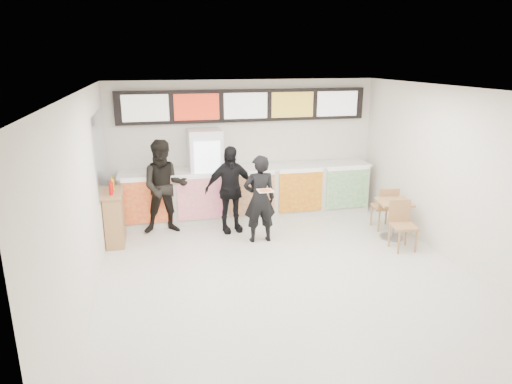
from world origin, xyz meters
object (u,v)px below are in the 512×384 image
object	(u,v)px
cafe_table	(393,213)
condiment_ledge	(115,217)
customer_main	(260,199)
drinks_fridge	(206,176)
service_counter	(249,192)
customer_left	(165,187)
customer_mid	(230,189)

from	to	relation	value
cafe_table	condiment_ledge	size ratio (longest dim) A/B	1.32
customer_main	cafe_table	size ratio (longest dim) A/B	1.07
customer_main	condiment_ledge	size ratio (longest dim) A/B	1.40
drinks_fridge	cafe_table	size ratio (longest dim) A/B	1.24
service_counter	customer_left	distance (m)	1.96
drinks_fridge	cafe_table	bearing A→B (deg)	-29.13
customer_mid	customer_left	bearing A→B (deg)	159.77
service_counter	customer_left	world-z (taller)	customer_left
cafe_table	condiment_ledge	xyz separation A→B (m)	(-5.32, 1.01, -0.01)
drinks_fridge	condiment_ledge	bearing A→B (deg)	-154.47
cafe_table	customer_left	bearing A→B (deg)	171.93
customer_left	customer_mid	size ratio (longest dim) A/B	1.07
service_counter	customer_mid	world-z (taller)	customer_mid
customer_left	customer_mid	bearing A→B (deg)	-9.96
condiment_ledge	customer_mid	bearing A→B (deg)	2.50
service_counter	cafe_table	xyz separation A→B (m)	(2.50, -1.90, -0.04)
customer_main	cafe_table	distance (m)	2.65
service_counter	drinks_fridge	xyz separation A→B (m)	(-0.93, 0.02, 0.43)
cafe_table	condiment_ledge	distance (m)	5.42
customer_main	condiment_ledge	bearing A→B (deg)	-11.79
customer_mid	condiment_ledge	world-z (taller)	customer_mid
service_counter	drinks_fridge	bearing A→B (deg)	179.01
customer_mid	cafe_table	world-z (taller)	customer_mid
drinks_fridge	customer_mid	xyz separation A→B (m)	(0.38, -0.80, -0.11)
drinks_fridge	condiment_ledge	distance (m)	2.14
customer_main	customer_mid	distance (m)	0.80
customer_left	customer_mid	xyz separation A→B (m)	(1.28, -0.24, -0.07)
customer_main	condiment_ledge	xyz separation A→B (m)	(-2.73, 0.56, -0.33)
customer_left	customer_mid	distance (m)	1.31
cafe_table	drinks_fridge	bearing A→B (deg)	160.15
customer_main	service_counter	bearing A→B (deg)	-93.89
customer_left	condiment_ledge	world-z (taller)	customer_left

